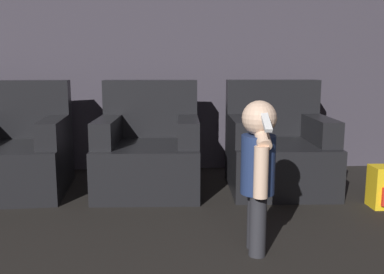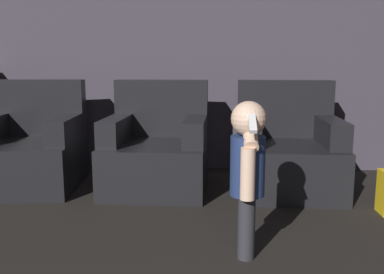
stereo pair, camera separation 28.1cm
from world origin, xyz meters
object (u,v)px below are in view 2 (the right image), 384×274
Objects in this scene: person_toddler at (248,166)px; armchair_right at (287,153)px; armchair_left at (30,150)px; armchair_middle at (157,151)px.

armchair_right is at bearing 165.15° from person_toddler.
armchair_left is 1.00× the size of armchair_right.
armchair_right is 1.32m from person_toddler.
armchair_left and armchair_right have the same top height.
armchair_middle and armchair_right have the same top height.
armchair_middle is 1.41m from person_toddler.
person_toddler is (1.70, -1.24, 0.18)m from armchair_left.
armchair_middle is at bearing -148.84° from person_toddler.
armchair_middle is 1.06m from armchair_right.
armchair_right is (1.06, -0.00, 0.00)m from armchair_middle.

